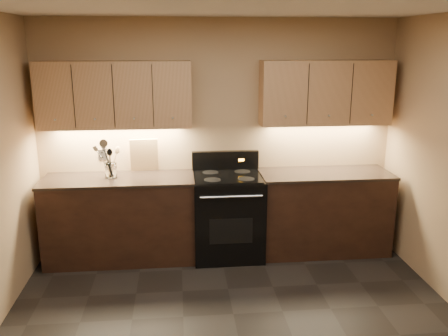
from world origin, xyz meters
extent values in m
plane|color=silver|center=(0.00, 0.00, 2.60)|extent=(4.00, 4.00, 0.00)
cube|color=tan|center=(0.00, 2.00, 1.30)|extent=(4.00, 0.04, 2.60)
cube|color=black|center=(-1.10, 1.70, 0.45)|extent=(1.60, 0.60, 0.90)
cube|color=#342721|center=(-1.10, 1.70, 0.92)|extent=(1.62, 0.62, 0.03)
cube|color=black|center=(1.18, 1.70, 0.45)|extent=(1.44, 0.60, 0.90)
cube|color=#342721|center=(1.18, 1.70, 0.92)|extent=(1.46, 0.62, 0.03)
cube|color=black|center=(0.08, 1.68, 0.46)|extent=(0.76, 0.65, 0.92)
cube|color=black|center=(0.08, 1.68, 0.93)|extent=(0.70, 0.60, 0.01)
cube|color=black|center=(0.08, 1.96, 1.03)|extent=(0.76, 0.07, 0.22)
cube|color=orange|center=(0.26, 1.92, 1.04)|extent=(0.06, 0.00, 0.03)
cylinder|color=silver|center=(0.08, 1.34, 0.80)|extent=(0.65, 0.02, 0.02)
cube|color=black|center=(0.08, 1.35, 0.41)|extent=(0.46, 0.00, 0.28)
cylinder|color=black|center=(-0.10, 1.53, 0.93)|extent=(0.18, 0.18, 0.00)
cylinder|color=black|center=(0.26, 1.53, 0.93)|extent=(0.18, 0.18, 0.00)
cylinder|color=black|center=(-0.10, 1.82, 0.93)|extent=(0.18, 0.18, 0.00)
cylinder|color=black|center=(0.26, 1.82, 0.93)|extent=(0.18, 0.18, 0.00)
cube|color=tan|center=(-1.10, 1.85, 1.80)|extent=(1.60, 0.30, 0.70)
cube|color=tan|center=(1.18, 1.85, 1.80)|extent=(1.44, 0.30, 0.70)
cube|color=#B2B5BA|center=(-1.30, 1.99, 1.12)|extent=(0.08, 0.01, 0.12)
cylinder|color=white|center=(-1.18, 1.74, 1.01)|extent=(0.15, 0.15, 0.16)
cylinder|color=white|center=(-1.18, 1.74, 0.94)|extent=(0.12, 0.12, 0.02)
cube|color=tan|center=(-0.83, 1.95, 1.12)|extent=(0.31, 0.13, 0.38)
camera|label=1|loc=(-0.45, -3.26, 2.34)|focal=38.00mm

